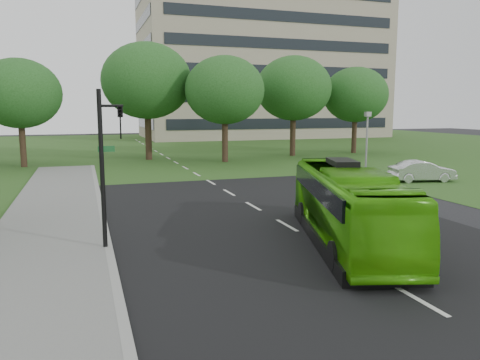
{
  "coord_description": "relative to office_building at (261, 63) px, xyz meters",
  "views": [
    {
      "loc": [
        -7.74,
        -15.03,
        4.72
      ],
      "look_at": [
        -1.21,
        4.44,
        1.6
      ],
      "focal_mm": 35.0,
      "sensor_mm": 36.0,
      "label": 1
    }
  ],
  "objects": [
    {
      "name": "tree_park_b",
      "position": [
        -23.89,
        -32.72,
        -5.22
      ],
      "size": [
        8.23,
        8.23,
        10.8
      ],
      "color": "black",
      "rests_on": "ground"
    },
    {
      "name": "sedan",
      "position": [
        -8.68,
        -51.96,
        -11.81
      ],
      "size": [
        4.38,
        2.23,
        1.38
      ],
      "primitive_type": "imported",
      "rotation": [
        0.0,
        0.0,
        1.38
      ],
      "color": "silver",
      "rests_on": "ground"
    },
    {
      "name": "bus",
      "position": [
        -20.96,
        -62.89,
        -11.15
      ],
      "size": [
        4.96,
        9.9,
        2.69
      ],
      "primitive_type": "imported",
      "rotation": [
        0.0,
        0.0,
        -0.29
      ],
      "color": "#46B40E",
      "rests_on": "ground"
    },
    {
      "name": "ground",
      "position": [
        -21.96,
        -61.96,
        -12.5
      ],
      "size": [
        160.0,
        160.0,
        0.0
      ],
      "primitive_type": "plane",
      "color": "black",
      "rests_on": "ground"
    },
    {
      "name": "tree_park_c",
      "position": [
        -17.63,
        -36.78,
        -6.13
      ],
      "size": [
        7.07,
        7.07,
        9.39
      ],
      "color": "black",
      "rests_on": "ground"
    },
    {
      "name": "camera_pole",
      "position": [
        -11.28,
        -49.4,
        -9.57
      ],
      "size": [
        0.42,
        0.38,
        4.54
      ],
      "rotation": [
        0.0,
        0.0,
        0.17
      ],
      "color": "gray",
      "rests_on": "ground"
    },
    {
      "name": "traffic_light",
      "position": [
        -28.99,
        -61.14,
        -9.35
      ],
      "size": [
        0.86,
        0.22,
        5.36
      ],
      "rotation": [
        0.0,
        0.0,
        -0.03
      ],
      "color": "black",
      "rests_on": "ground"
    },
    {
      "name": "tree_park_e",
      "position": [
        -1.89,
        -32.91,
        -6.28
      ],
      "size": [
        6.87,
        6.87,
        9.16
      ],
      "color": "black",
      "rests_on": "ground"
    },
    {
      "name": "tree_park_d",
      "position": [
        -9.49,
        -33.6,
        -5.74
      ],
      "size": [
        7.55,
        7.55,
        9.99
      ],
      "color": "black",
      "rests_on": "ground"
    },
    {
      "name": "office_building",
      "position": [
        0.0,
        0.0,
        0.0
      ],
      "size": [
        40.1,
        20.1,
        25.0
      ],
      "color": "tan",
      "rests_on": "ground"
    },
    {
      "name": "street_surfaces",
      "position": [
        -22.34,
        -39.21,
        -12.47
      ],
      "size": [
        120.0,
        120.0,
        0.15
      ],
      "color": "black",
      "rests_on": "ground"
    },
    {
      "name": "tree_park_a",
      "position": [
        -34.4,
        -35.13,
        -6.55
      ],
      "size": [
        6.6,
        6.6,
        8.77
      ],
      "color": "black",
      "rests_on": "ground"
    }
  ]
}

